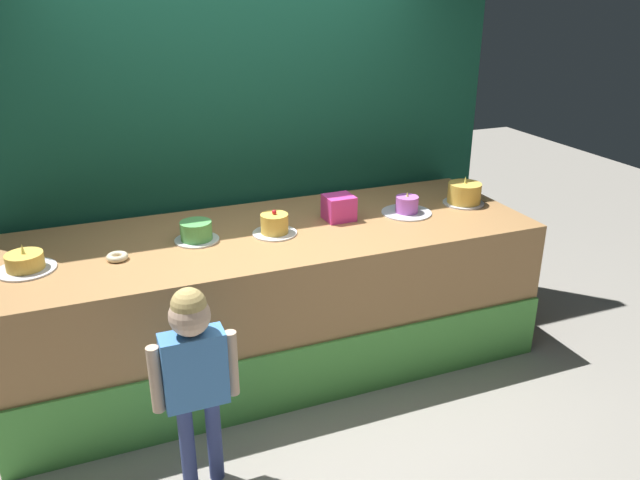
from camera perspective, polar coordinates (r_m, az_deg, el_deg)
ground_plane at (r=3.83m, az=-1.35°, el=-14.88°), size 12.00×12.00×0.00m
stage_platform at (r=4.03m, az=-4.18°, el=-5.24°), size 3.25×1.14×0.91m
curtain_backdrop at (r=4.29m, az=-7.35°, el=11.23°), size 3.70×0.08×3.00m
child_figure at (r=3.00m, az=-11.44°, el=-10.91°), size 0.42×0.19×1.08m
pink_box at (r=4.00m, az=1.73°, el=2.97°), size 0.19×0.17×0.16m
donut at (r=3.60m, az=-18.00°, el=-1.47°), size 0.12×0.12×0.04m
cake_far_left at (r=3.64m, az=-25.30°, el=-1.90°), size 0.31×0.31×0.15m
cake_left at (r=3.74m, az=-11.22°, el=0.73°), size 0.26×0.26×0.12m
cake_center at (r=3.78m, az=-4.17°, el=1.37°), size 0.27×0.27×0.15m
cake_right at (r=4.16m, az=7.92°, el=3.01°), size 0.33×0.33×0.15m
cake_far_right at (r=4.41m, az=13.02°, el=4.12°), size 0.28×0.28×0.20m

